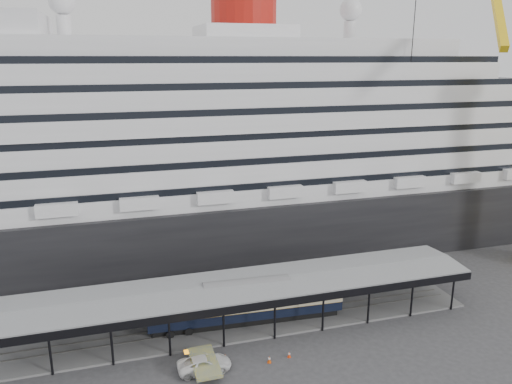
% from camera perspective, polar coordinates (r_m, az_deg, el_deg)
% --- Properties ---
extents(ground, '(200.00, 200.00, 0.00)m').
position_cam_1_polar(ground, '(56.47, -0.46, -17.27)').
color(ground, '#363638').
rests_on(ground, ground).
extents(cruise_ship, '(130.00, 30.00, 43.90)m').
position_cam_1_polar(cruise_ship, '(79.81, -6.89, 6.47)').
color(cruise_ship, black).
rests_on(cruise_ship, ground).
extents(platform_canopy, '(56.00, 9.18, 5.30)m').
position_cam_1_polar(platform_canopy, '(59.44, -1.84, -12.85)').
color(platform_canopy, slate).
rests_on(platform_canopy, ground).
extents(port_truck, '(5.41, 2.54, 1.49)m').
position_cam_1_polar(port_truck, '(52.77, -5.92, -18.96)').
color(port_truck, white).
rests_on(port_truck, ground).
extents(pullman_carriage, '(22.94, 4.12, 22.40)m').
position_cam_1_polar(pullman_carriage, '(59.46, -1.09, -12.46)').
color(pullman_carriage, black).
rests_on(pullman_carriage, ground).
extents(traffic_cone_left, '(0.51, 0.51, 0.77)m').
position_cam_1_polar(traffic_cone_left, '(53.86, 1.53, -18.56)').
color(traffic_cone_left, '#D74A0B').
rests_on(traffic_cone_left, ground).
extents(traffic_cone_mid, '(0.35, 0.35, 0.66)m').
position_cam_1_polar(traffic_cone_mid, '(54.39, -3.54, -18.28)').
color(traffic_cone_mid, '#E14F0C').
rests_on(traffic_cone_mid, ground).
extents(traffic_cone_right, '(0.36, 0.36, 0.66)m').
position_cam_1_polar(traffic_cone_right, '(54.77, 3.82, -18.02)').
color(traffic_cone_right, '#E93B0C').
rests_on(traffic_cone_right, ground).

